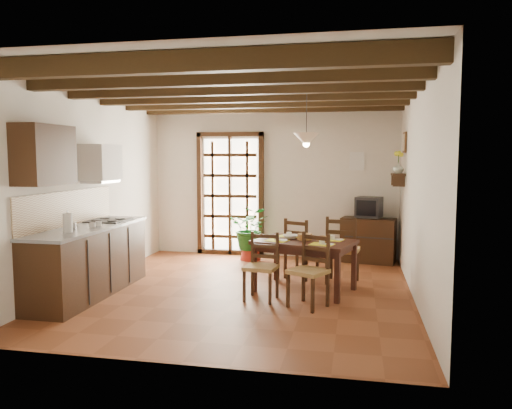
% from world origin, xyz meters
% --- Properties ---
extents(ground_plane, '(5.00, 5.00, 0.00)m').
position_xyz_m(ground_plane, '(0.00, 0.00, 0.00)').
color(ground_plane, brown).
extents(room_shell, '(4.52, 5.02, 2.81)m').
position_xyz_m(room_shell, '(0.00, 0.00, 1.82)').
color(room_shell, silver).
rests_on(room_shell, ground_plane).
extents(ceiling_beams, '(4.50, 4.34, 0.20)m').
position_xyz_m(ceiling_beams, '(0.00, 0.00, 2.69)').
color(ceiling_beams, black).
rests_on(ceiling_beams, room_shell).
extents(french_door, '(1.26, 0.11, 2.32)m').
position_xyz_m(french_door, '(-0.80, 2.45, 1.18)').
color(french_door, white).
rests_on(french_door, ground_plane).
extents(kitchen_counter, '(0.64, 2.25, 1.38)m').
position_xyz_m(kitchen_counter, '(-1.96, -0.60, 0.47)').
color(kitchen_counter, black).
rests_on(kitchen_counter, ground_plane).
extents(upper_cabinet, '(0.35, 0.80, 0.70)m').
position_xyz_m(upper_cabinet, '(-2.08, -1.30, 1.85)').
color(upper_cabinet, black).
rests_on(upper_cabinet, room_shell).
extents(range_hood, '(0.38, 0.60, 0.54)m').
position_xyz_m(range_hood, '(-2.05, -0.05, 1.73)').
color(range_hood, white).
rests_on(range_hood, room_shell).
extents(counter_items, '(0.50, 1.43, 0.25)m').
position_xyz_m(counter_items, '(-1.95, -0.51, 0.96)').
color(counter_items, black).
rests_on(counter_items, kitchen_counter).
extents(dining_table, '(1.47, 1.16, 0.70)m').
position_xyz_m(dining_table, '(0.82, 0.15, 0.61)').
color(dining_table, black).
rests_on(dining_table, ground_plane).
extents(chair_near_left, '(0.44, 0.42, 0.86)m').
position_xyz_m(chair_near_left, '(0.33, -0.39, 0.27)').
color(chair_near_left, '#9F7A43').
rests_on(chair_near_left, ground_plane).
extents(chair_near_right, '(0.55, 0.54, 0.89)m').
position_xyz_m(chair_near_right, '(0.95, -0.57, 0.28)').
color(chair_near_right, '#9F7A43').
rests_on(chair_near_right, ground_plane).
extents(chair_far_left, '(0.55, 0.54, 0.91)m').
position_xyz_m(chair_far_left, '(0.70, 0.87, 0.29)').
color(chair_far_left, '#9F7A43').
rests_on(chair_far_left, ground_plane).
extents(chair_far_right, '(0.51, 0.49, 0.98)m').
position_xyz_m(chair_far_right, '(1.32, 0.69, 0.31)').
color(chair_far_right, '#9F7A43').
rests_on(chair_far_right, ground_plane).
extents(table_setting, '(0.94, 0.62, 0.09)m').
position_xyz_m(table_setting, '(0.82, 0.15, 0.68)').
color(table_setting, '#F3F626').
rests_on(table_setting, dining_table).
extents(table_bowl, '(0.25, 0.25, 0.05)m').
position_xyz_m(table_bowl, '(0.62, 0.26, 0.73)').
color(table_bowl, white).
rests_on(table_bowl, dining_table).
extents(sideboard, '(0.97, 0.58, 0.77)m').
position_xyz_m(sideboard, '(1.72, 2.23, 0.39)').
color(sideboard, black).
rests_on(sideboard, ground_plane).
extents(crt_tv, '(0.49, 0.47, 0.35)m').
position_xyz_m(crt_tv, '(1.72, 2.22, 0.96)').
color(crt_tv, black).
rests_on(crt_tv, sideboard).
extents(fuse_box, '(0.25, 0.03, 0.32)m').
position_xyz_m(fuse_box, '(1.50, 2.48, 1.75)').
color(fuse_box, white).
rests_on(fuse_box, room_shell).
extents(plant_pot, '(0.38, 0.38, 0.23)m').
position_xyz_m(plant_pot, '(-0.33, 2.03, 0.11)').
color(plant_pot, maroon).
rests_on(plant_pot, ground_plane).
extents(potted_plant, '(1.88, 1.63, 2.01)m').
position_xyz_m(potted_plant, '(-0.33, 2.03, 0.57)').
color(potted_plant, '#144C19').
rests_on(potted_plant, ground_plane).
extents(wall_shelf, '(0.20, 0.42, 0.20)m').
position_xyz_m(wall_shelf, '(2.14, 1.60, 1.51)').
color(wall_shelf, black).
rests_on(wall_shelf, room_shell).
extents(shelf_vase, '(0.15, 0.15, 0.15)m').
position_xyz_m(shelf_vase, '(2.14, 1.60, 1.65)').
color(shelf_vase, '#B2BFB2').
rests_on(shelf_vase, wall_shelf).
extents(shelf_flowers, '(0.14, 0.14, 0.36)m').
position_xyz_m(shelf_flowers, '(2.14, 1.60, 1.86)').
color(shelf_flowers, '#F3F626').
rests_on(shelf_flowers, shelf_vase).
extents(framed_picture, '(0.03, 0.32, 0.32)m').
position_xyz_m(framed_picture, '(2.22, 1.60, 2.05)').
color(framed_picture, brown).
rests_on(framed_picture, room_shell).
extents(pendant_lamp, '(0.36, 0.36, 0.84)m').
position_xyz_m(pendant_lamp, '(0.82, 0.25, 2.08)').
color(pendant_lamp, black).
rests_on(pendant_lamp, room_shell).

